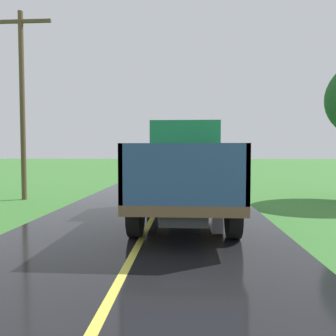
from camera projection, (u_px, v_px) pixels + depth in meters
banana_truck_near at (184, 168)px, 9.13m from camera, size 2.38×5.82×2.80m
utility_pole_roadside at (22, 98)px, 12.72m from camera, size 2.48×0.20×7.54m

